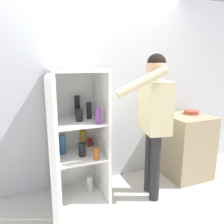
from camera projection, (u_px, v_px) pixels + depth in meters
name	position (u px, v px, depth m)	size (l,w,h in m)	color
ground_plane	(124.00, 223.00, 2.28)	(12.00, 12.00, 0.00)	beige
wall_back	(94.00, 91.00, 2.90)	(7.00, 0.06, 2.55)	silver
refrigerator	(74.00, 140.00, 2.46)	(0.72, 1.23, 1.58)	white
person	(154.00, 110.00, 2.54)	(0.74, 0.60, 1.74)	#262628
counter	(185.00, 146.00, 3.20)	(0.60, 0.63, 0.91)	tan
bowl	(191.00, 112.00, 3.19)	(0.21, 0.21, 0.05)	#B24738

